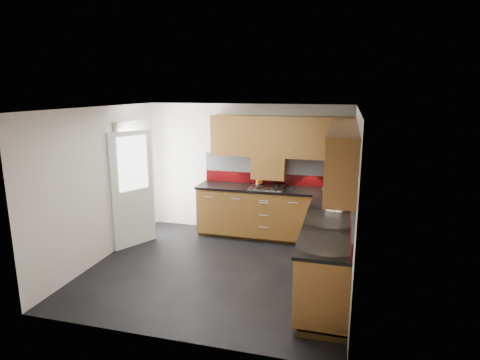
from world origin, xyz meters
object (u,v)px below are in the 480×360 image
(toaster, at_px, (343,186))
(food_processor, at_px, (333,200))
(utensil_pot, at_px, (259,180))
(gas_hob, at_px, (267,187))

(toaster, relative_size, food_processor, 0.77)
(utensil_pot, bearing_deg, food_processor, -41.78)
(gas_hob, height_order, food_processor, food_processor)
(gas_hob, xyz_separation_m, toaster, (1.30, 0.11, 0.07))
(gas_hob, xyz_separation_m, food_processor, (1.17, -1.05, 0.14))
(food_processor, bearing_deg, toaster, 83.82)
(gas_hob, distance_m, utensil_pot, 0.25)
(gas_hob, xyz_separation_m, utensil_pot, (-0.18, 0.16, 0.09))
(gas_hob, relative_size, toaster, 2.33)
(toaster, bearing_deg, utensil_pot, 178.09)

